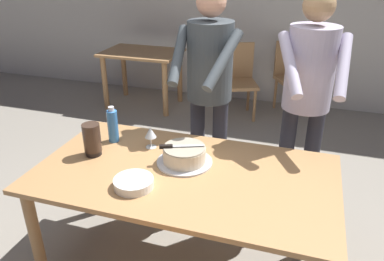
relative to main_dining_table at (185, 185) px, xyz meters
The scene contains 13 objects.
back_wall 3.41m from the main_dining_table, 90.00° to the left, with size 10.00×0.12×2.70m, color silver.
main_dining_table is the anchor object (origin of this frame).
cake_on_platter 0.18m from the main_dining_table, 108.26° to the left, with size 0.34×0.34×0.11m.
cake_knife 0.24m from the main_dining_table, 144.80° to the left, with size 0.26×0.12×0.02m.
plate_stack 0.34m from the main_dining_table, 132.39° to the right, with size 0.22×0.22×0.05m.
wine_glass_near 0.43m from the main_dining_table, 144.27° to the left, with size 0.08×0.08×0.14m.
water_bottle 0.66m from the main_dining_table, 158.61° to the left, with size 0.07×0.07×0.25m.
hurricane_lamp 0.65m from the main_dining_table, behind, with size 0.11×0.11×0.21m.
person_cutting_cake 0.81m from the main_dining_table, 93.81° to the left, with size 0.47×0.56×1.72m.
person_standing_beside 1.05m from the main_dining_table, 48.96° to the left, with size 0.46×0.57×1.72m.
background_table 3.03m from the main_dining_table, 119.37° to the left, with size 1.00×0.70×0.74m.
background_chair_0 2.72m from the main_dining_table, 94.68° to the left, with size 0.57×0.57×0.90m.
background_chair_1 3.09m from the main_dining_table, 81.70° to the left, with size 0.60×0.60×0.90m.
Camera 1 is at (0.61, -1.78, 1.92)m, focal length 35.11 mm.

